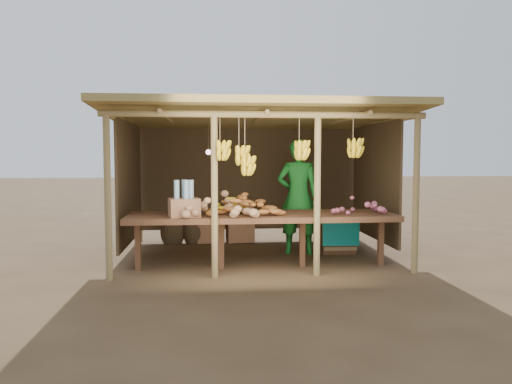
{
  "coord_description": "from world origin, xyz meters",
  "views": [
    {
      "loc": [
        -0.77,
        -8.18,
        1.65
      ],
      "look_at": [
        0.0,
        0.0,
        1.05
      ],
      "focal_mm": 35.0,
      "sensor_mm": 36.0,
      "label": 1
    }
  ],
  "objects": [
    {
      "name": "tarp_crate",
      "position": [
        1.4,
        0.09,
        0.3
      ],
      "size": [
        0.63,
        0.55,
        0.74
      ],
      "color": "brown",
      "rests_on": "ground"
    },
    {
      "name": "onion_heap",
      "position": [
        1.36,
        -1.13,
        0.98
      ],
      "size": [
        0.98,
        0.81,
        0.36
      ],
      "primitive_type": null,
      "rotation": [
        0.0,
        0.0,
        -0.43
      ],
      "color": "#A75166",
      "rests_on": "counter"
    },
    {
      "name": "sweet_potato_heap",
      "position": [
        -0.28,
        -1.0,
        0.98
      ],
      "size": [
        1.19,
        1.0,
        0.36
      ],
      "primitive_type": null,
      "rotation": [
        0.0,
        0.0,
        0.44
      ],
      "color": "#A35F29",
      "rests_on": "counter"
    },
    {
      "name": "potato_heap",
      "position": [
        -0.66,
        -1.2,
        0.99
      ],
      "size": [
        1.31,
        1.05,
        0.37
      ],
      "primitive_type": null,
      "rotation": [
        0.0,
        0.0,
        0.38
      ],
      "color": "#A97C57",
      "rests_on": "counter"
    },
    {
      "name": "stall_structure",
      "position": [
        0.04,
        -0.07,
        1.91
      ],
      "size": [
        4.7,
        3.5,
        2.43
      ],
      "color": "olive",
      "rests_on": "ground"
    },
    {
      "name": "bottle_box",
      "position": [
        -1.12,
        -1.23,
        1.0
      ],
      "size": [
        0.47,
        0.4,
        0.52
      ],
      "color": "#A16B48",
      "rests_on": "counter"
    },
    {
      "name": "vendor",
      "position": [
        0.71,
        0.04,
        0.96
      ],
      "size": [
        0.75,
        0.53,
        1.92
      ],
      "primitive_type": "imported",
      "rotation": [
        0.0,
        0.0,
        3.03
      ],
      "color": "#197324",
      "rests_on": "ground"
    },
    {
      "name": "carton_stack",
      "position": [
        -0.37,
        1.2,
        0.35
      ],
      "size": [
        1.05,
        0.41,
        0.79
      ],
      "color": "#A16B48",
      "rests_on": "ground"
    },
    {
      "name": "ground",
      "position": [
        0.0,
        0.0,
        0.0
      ],
      "size": [
        60.0,
        60.0,
        0.0
      ],
      "primitive_type": "plane",
      "color": "brown",
      "rests_on": "ground"
    },
    {
      "name": "burlap_sacks",
      "position": [
        -1.25,
        1.2,
        0.27
      ],
      "size": [
        0.88,
        0.46,
        0.62
      ],
      "color": "#4E3B24",
      "rests_on": "ground"
    },
    {
      "name": "counter",
      "position": [
        0.0,
        -0.95,
        0.74
      ],
      "size": [
        3.9,
        1.05,
        0.8
      ],
      "color": "brown",
      "rests_on": "ground"
    },
    {
      "name": "tomato_basin",
      "position": [
        -1.1,
        -0.77,
        0.9
      ],
      "size": [
        0.46,
        0.46,
        0.24
      ],
      "rotation": [
        0.0,
        0.0,
        0.25
      ],
      "color": "navy",
      "rests_on": "counter"
    },
    {
      "name": "banana_pile",
      "position": [
        -0.5,
        -0.86,
        0.97
      ],
      "size": [
        0.63,
        0.48,
        0.35
      ],
      "primitive_type": null,
      "rotation": [
        0.0,
        0.0,
        0.3
      ],
      "color": "gold",
      "rests_on": "counter"
    }
  ]
}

